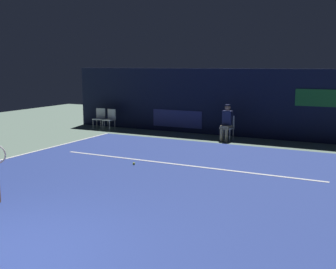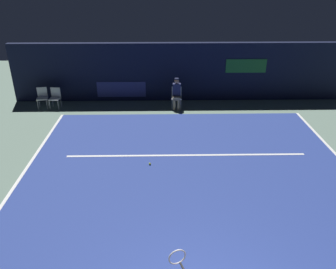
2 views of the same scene
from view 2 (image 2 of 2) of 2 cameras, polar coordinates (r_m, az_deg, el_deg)
name	(u,v)px [view 2 (image 2 of 2)]	position (r m, az deg, el deg)	size (l,w,h in m)	color
ground_plane	(191,189)	(9.61, 3.78, -9.07)	(29.77, 29.77, 0.00)	slate
court_surface	(191,189)	(9.60, 3.78, -9.04)	(9.93, 10.81, 0.01)	navy
line_sideline_right	(11,191)	(10.42, -24.58, -8.51)	(0.10, 10.81, 0.01)	white
line_service	(186,155)	(11.20, 3.02, -3.46)	(7.74, 0.10, 0.01)	white
back_wall	(179,72)	(15.68, 1.79, 10.34)	(14.88, 0.33, 2.60)	#141933
line_judge_on_chair	(177,93)	(14.79, 1.44, 6.90)	(0.46, 0.54, 1.32)	white
courtside_chair_near	(42,96)	(15.88, -20.17, 5.95)	(0.50, 0.48, 0.88)	white
courtside_chair_far	(55,97)	(15.67, -18.25, 5.98)	(0.48, 0.45, 0.88)	white
tennis_ball	(150,164)	(10.66, -3.03, -4.88)	(0.07, 0.07, 0.07)	#CCE033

